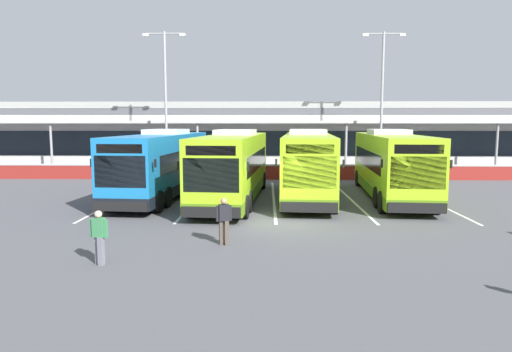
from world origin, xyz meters
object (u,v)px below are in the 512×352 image
at_px(coach_bus_leftmost, 162,165).
at_px(lamp_post_centre, 382,95).
at_px(pedestrian_near_bin, 99,236).
at_px(lamp_post_west, 166,95).
at_px(coach_bus_left_centre, 233,167).
at_px(coach_bus_centre, 308,165).
at_px(coach_bus_right_centre, 391,166).
at_px(pedestrian_in_dark_coat, 224,220).

bearing_deg(coach_bus_leftmost, lamp_post_centre, 35.14).
distance_m(pedestrian_near_bin, lamp_post_west, 23.27).
bearing_deg(coach_bus_leftmost, coach_bus_left_centre, -16.75).
bearing_deg(lamp_post_west, coach_bus_centre, -44.71).
relative_size(coach_bus_right_centre, lamp_post_centre, 1.12).
bearing_deg(coach_bus_left_centre, coach_bus_leftmost, 163.25).
relative_size(coach_bus_leftmost, pedestrian_in_dark_coat, 7.60).
xyz_separation_m(coach_bus_right_centre, lamp_post_centre, (1.97, 10.48, 4.50)).
height_order(pedestrian_in_dark_coat, lamp_post_centre, lamp_post_centre).
distance_m(coach_bus_left_centre, coach_bus_centre, 4.26).
height_order(lamp_post_west, lamp_post_centre, same).
height_order(pedestrian_in_dark_coat, lamp_post_west, lamp_post_west).
distance_m(coach_bus_leftmost, coach_bus_left_centre, 4.28).
bearing_deg(lamp_post_centre, lamp_post_west, -178.49).
bearing_deg(pedestrian_near_bin, lamp_post_west, 97.30).
relative_size(coach_bus_left_centre, lamp_post_centre, 1.12).
relative_size(coach_bus_centre, pedestrian_near_bin, 7.60).
bearing_deg(pedestrian_in_dark_coat, lamp_post_west, 107.47).
relative_size(pedestrian_near_bin, lamp_post_west, 0.15).
bearing_deg(coach_bus_leftmost, pedestrian_in_dark_coat, -66.49).
xyz_separation_m(coach_bus_left_centre, lamp_post_centre, (10.65, 11.62, 4.50)).
distance_m(coach_bus_right_centre, lamp_post_west, 18.36).
distance_m(pedestrian_in_dark_coat, lamp_post_centre, 23.65).
bearing_deg(coach_bus_right_centre, pedestrian_in_dark_coat, -129.58).
bearing_deg(coach_bus_left_centre, pedestrian_in_dark_coat, -87.87).
relative_size(coach_bus_leftmost, coach_bus_right_centre, 1.00).
relative_size(coach_bus_leftmost, pedestrian_near_bin, 7.60).
xyz_separation_m(pedestrian_in_dark_coat, lamp_post_centre, (10.32, 20.58, 5.42)).
bearing_deg(lamp_post_west, pedestrian_near_bin, -82.70).
height_order(coach_bus_right_centre, lamp_post_west, lamp_post_west).
bearing_deg(pedestrian_near_bin, coach_bus_right_centre, 46.39).
relative_size(coach_bus_leftmost, coach_bus_left_centre, 1.00).
relative_size(coach_bus_right_centre, lamp_post_west, 1.12).
relative_size(coach_bus_right_centre, pedestrian_in_dark_coat, 7.60).
bearing_deg(coach_bus_centre, coach_bus_leftmost, 179.64).
relative_size(coach_bus_left_centre, coach_bus_right_centre, 1.00).
xyz_separation_m(coach_bus_centre, pedestrian_in_dark_coat, (-3.76, -10.14, -0.91)).
relative_size(coach_bus_left_centre, lamp_post_west, 1.12).
height_order(pedestrian_in_dark_coat, pedestrian_near_bin, same).
bearing_deg(coach_bus_leftmost, coach_bus_centre, -0.36).
distance_m(pedestrian_near_bin, lamp_post_centre, 27.26).
xyz_separation_m(lamp_post_west, lamp_post_centre, (16.66, 0.44, 0.00)).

